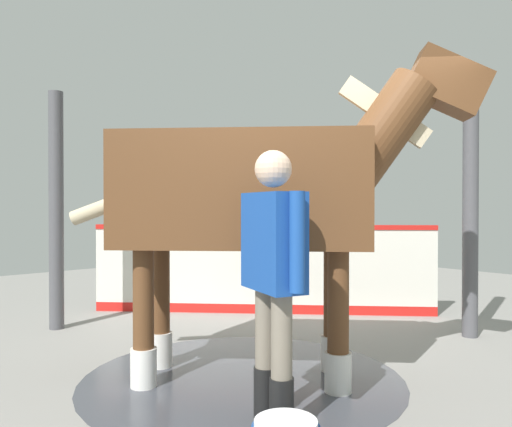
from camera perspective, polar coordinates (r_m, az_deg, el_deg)
The scene contains 7 objects.
ground_plane at distance 4.20m, azimuth 1.92°, elevation -18.53°, with size 16.00×16.00×0.02m, color gray.
wet_patch at distance 4.23m, azimuth -1.52°, elevation -18.20°, with size 2.57×2.57×0.00m, color #42444C.
barrier_wall at distance 6.55m, azimuth 0.75°, elevation -6.69°, with size 3.11×3.26×1.15m.
roof_post_near at distance 5.78m, azimuth 23.17°, elevation 0.31°, with size 0.16×0.16×2.68m, color #4C4C51.
roof_post_far at distance 6.10m, azimuth -21.74°, elevation 0.33°, with size 0.16×0.16×2.68m, color #4C4C51.
horse at distance 4.00m, azimuth 0.26°, elevation 2.13°, with size 2.44×2.54×2.61m.
handler at distance 3.14m, azimuth 1.96°, elevation -6.04°, with size 0.36×0.67×1.73m.
Camera 1 is at (-2.75, -2.86, 1.37)m, focal length 35.22 mm.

